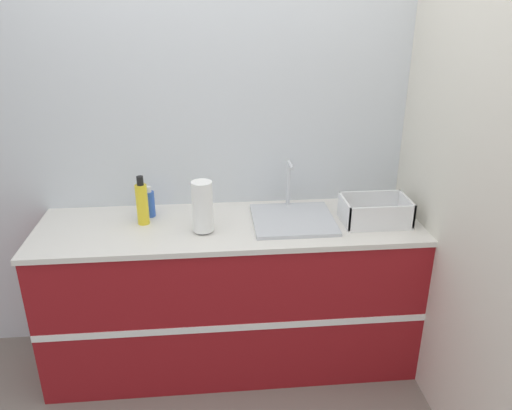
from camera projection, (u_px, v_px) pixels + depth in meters
name	position (u px, v px, depth m)	size (l,w,h in m)	color
ground_plane	(236.00, 391.00, 2.84)	(12.00, 12.00, 0.00)	slate
wall_back	(226.00, 139.00, 2.93)	(4.51, 0.06, 2.60)	silver
wall_right	(428.00, 151.00, 2.71)	(0.06, 2.62, 2.60)	beige
counter_cabinet	(232.00, 293.00, 2.95)	(2.13, 0.65, 0.91)	maroon
sink	(293.00, 217.00, 2.80)	(0.45, 0.44, 0.30)	silver
paper_towel_roll	(203.00, 207.00, 2.62)	(0.11, 0.11, 0.28)	#4C4C51
dish_rack	(375.00, 214.00, 2.77)	(0.36, 0.24, 0.14)	white
bottle_blue	(150.00, 203.00, 2.84)	(0.06, 0.06, 0.18)	#2D56B7
bottle_yellow	(142.00, 203.00, 2.73)	(0.07, 0.07, 0.28)	yellow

